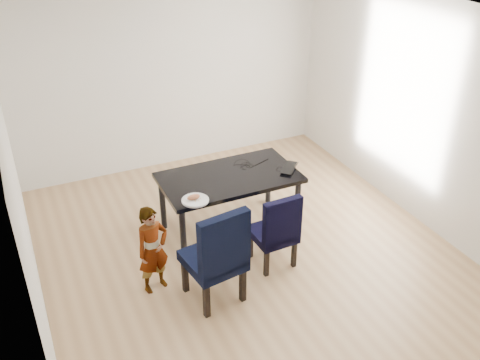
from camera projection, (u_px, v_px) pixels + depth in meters
name	position (u px, v px, depth m)	size (l,w,h in m)	color
floor	(247.00, 252.00, 6.20)	(4.50, 5.00, 0.01)	tan
ceiling	(249.00, 13.00, 4.85)	(4.50, 5.00, 0.01)	white
wall_back	(171.00, 75.00, 7.50)	(4.50, 0.01, 2.70)	silver
wall_front	(411.00, 298.00, 3.55)	(4.50, 0.01, 2.70)	silver
wall_left	(17.00, 194.00, 4.70)	(0.01, 5.00, 2.70)	white
wall_right	(419.00, 112.00, 6.35)	(0.01, 5.00, 2.70)	white
dining_table	(230.00, 203.00, 6.40)	(1.60, 0.90, 0.75)	black
chair_left	(213.00, 252.00, 5.28)	(0.53, 0.55, 1.11)	black
chair_right	(273.00, 228.00, 5.81)	(0.44, 0.46, 0.92)	black
child	(153.00, 250.00, 5.42)	(0.36, 0.24, 0.98)	#FF4715
plate	(195.00, 200.00, 5.74)	(0.30, 0.30, 0.02)	silver
sandwich	(194.00, 197.00, 5.72)	(0.15, 0.07, 0.06)	#9C5837
laptop	(285.00, 167.00, 6.37)	(0.34, 0.22, 0.03)	black
cable_tangle	(247.00, 167.00, 6.41)	(0.16, 0.16, 0.01)	black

